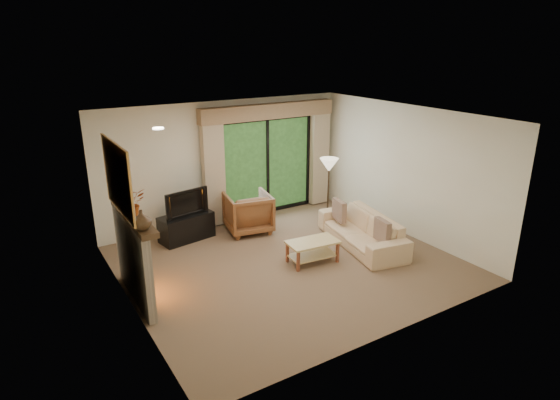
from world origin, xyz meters
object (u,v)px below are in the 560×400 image
armchair (248,212)px  coffee_table (312,252)px  media_console (186,227)px  sofa (362,230)px

armchair → coffee_table: 1.90m
media_console → sofa: bearing=-46.1°
sofa → coffee_table: size_ratio=2.36×
media_console → sofa: 3.43m
media_console → coffee_table: media_console is taller
media_console → armchair: armchair is taller
sofa → coffee_table: sofa is taller
armchair → sofa: 2.34m
media_console → sofa: size_ratio=0.49×
armchair → sofa: armchair is taller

